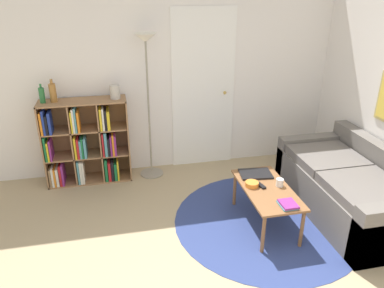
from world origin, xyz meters
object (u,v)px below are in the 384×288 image
(couch, at_px, (353,189))
(bottle_middle, at_px, (53,92))
(laptop, at_px, (255,174))
(vase_on_shelf, at_px, (115,92))
(floor_lamp, at_px, (147,66))
(bottle_left, at_px, (42,95))
(coffee_table, at_px, (267,192))
(bowl, at_px, (252,184))
(bookshelf, at_px, (85,144))
(cup, at_px, (280,182))

(couch, xyz_separation_m, bottle_middle, (-3.16, 1.39, 0.89))
(laptop, distance_m, vase_on_shelf, 1.93)
(couch, bearing_deg, floor_lamp, 146.80)
(couch, bearing_deg, laptop, 165.01)
(laptop, height_order, bottle_left, bottle_left)
(coffee_table, distance_m, bowl, 0.17)
(bookshelf, bearing_deg, cup, -34.68)
(coffee_table, xyz_separation_m, bottle_middle, (-2.14, 1.41, 0.79))
(bookshelf, bearing_deg, bowl, -37.63)
(laptop, bearing_deg, floor_lamp, 133.79)
(cup, bearing_deg, vase_on_shelf, 138.79)
(laptop, bearing_deg, bookshelf, 149.24)
(laptop, xyz_separation_m, bottle_left, (-2.25, 1.10, 0.71))
(couch, xyz_separation_m, laptop, (-1.03, 0.28, 0.16))
(bowl, distance_m, bottle_middle, 2.51)
(bookshelf, bearing_deg, laptop, -30.76)
(coffee_table, xyz_separation_m, laptop, (-0.01, 0.30, 0.06))
(coffee_table, xyz_separation_m, bowl, (-0.14, 0.07, 0.07))
(coffee_table, xyz_separation_m, vase_on_shelf, (-1.43, 1.39, 0.76))
(bowl, height_order, bottle_left, bottle_left)
(bookshelf, distance_m, bottle_left, 0.78)
(bookshelf, xyz_separation_m, coffee_table, (1.85, -1.40, -0.11))
(floor_lamp, relative_size, vase_on_shelf, 10.93)
(coffee_table, xyz_separation_m, bottle_left, (-2.26, 1.40, 0.77))
(bowl, bearing_deg, floor_lamp, 124.76)
(floor_lamp, bearing_deg, vase_on_shelf, 176.69)
(bookshelf, xyz_separation_m, bottle_middle, (-0.29, 0.02, 0.68))
(cup, bearing_deg, bookshelf, 145.32)
(bottle_middle, bearing_deg, cup, -31.45)
(vase_on_shelf, bearing_deg, laptop, -37.60)
(couch, bearing_deg, bottle_left, 157.29)
(coffee_table, bearing_deg, bowl, 151.91)
(floor_lamp, distance_m, couch, 2.72)
(bookshelf, distance_m, laptop, 2.14)
(vase_on_shelf, bearing_deg, coffee_table, -44.22)
(bottle_left, bearing_deg, couch, -22.71)
(bookshelf, relative_size, laptop, 2.92)
(bookshelf, relative_size, coffee_table, 1.15)
(bowl, height_order, bottle_middle, bottle_middle)
(couch, relative_size, bottle_left, 7.72)
(bowl, xyz_separation_m, cup, (0.28, -0.06, 0.02))
(bottle_left, bearing_deg, laptop, -26.00)
(floor_lamp, relative_size, laptop, 5.00)
(floor_lamp, relative_size, couch, 1.05)
(floor_lamp, height_order, coffee_table, floor_lamp)
(bottle_middle, bearing_deg, bottle_left, -173.29)
(bowl, bearing_deg, vase_on_shelf, 134.43)
(laptop, relative_size, bowl, 2.63)
(bottle_middle, bearing_deg, bookshelf, -3.28)
(vase_on_shelf, bearing_deg, bottle_middle, 178.50)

